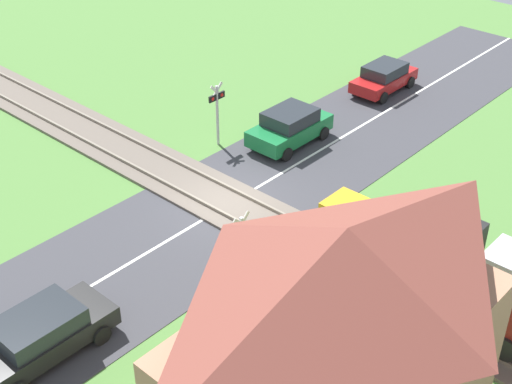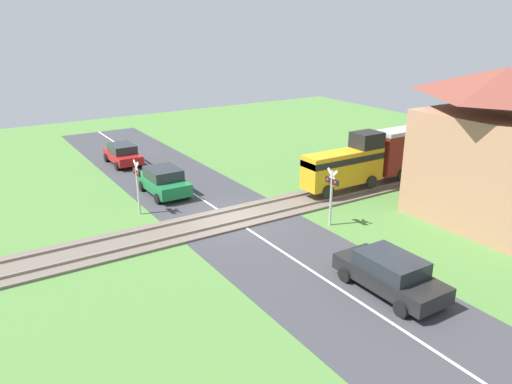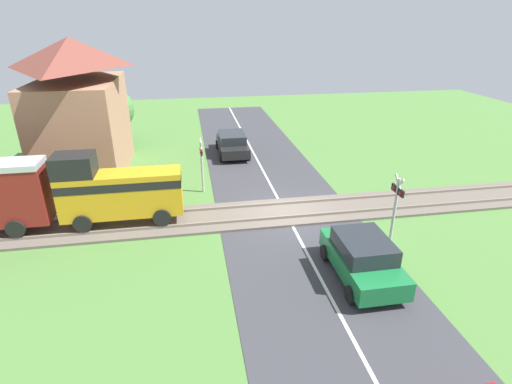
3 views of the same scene
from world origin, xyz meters
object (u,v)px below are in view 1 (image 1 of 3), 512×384
(car_behind_queue, at_px, (384,77))
(station_building, at_px, (335,377))
(car_far_side, at_px, (40,334))
(crossing_signal_east_approach, at_px, (242,242))
(crossing_signal_west_approach, at_px, (217,106))
(pedestrian_by_station, at_px, (441,370))
(car_near_crossing, at_px, (290,126))

(car_behind_queue, relative_size, station_building, 0.50)
(car_far_side, distance_m, crossing_signal_east_approach, 6.52)
(car_far_side, distance_m, crossing_signal_west_approach, 13.46)
(car_far_side, distance_m, station_building, 9.40)
(crossing_signal_east_approach, bearing_deg, car_behind_queue, -162.10)
(car_far_side, relative_size, pedestrian_by_station, 2.50)
(car_behind_queue, xyz_separation_m, crossing_signal_east_approach, (15.90, 5.14, 1.11))
(car_near_crossing, relative_size, crossing_signal_west_approach, 1.36)
(car_far_side, bearing_deg, crossing_signal_west_approach, -157.48)
(crossing_signal_east_approach, bearing_deg, car_near_crossing, -148.97)
(car_behind_queue, xyz_separation_m, pedestrian_by_station, (15.48, 12.04, 0.05))
(car_far_side, bearing_deg, crossing_signal_east_approach, 159.46)
(car_near_crossing, height_order, crossing_signal_east_approach, crossing_signal_east_approach)
(crossing_signal_east_approach, distance_m, station_building, 7.78)
(crossing_signal_west_approach, relative_size, crossing_signal_east_approach, 1.00)
(crossing_signal_east_approach, relative_size, pedestrian_by_station, 1.66)
(car_near_crossing, xyz_separation_m, station_building, (12.50, 11.57, 2.87))
(crossing_signal_west_approach, xyz_separation_m, station_building, (10.33, 13.83, 1.83))
(car_far_side, height_order, pedestrian_by_station, pedestrian_by_station)
(car_behind_queue, height_order, station_building, station_building)
(car_near_crossing, relative_size, pedestrian_by_station, 2.24)
(crossing_signal_west_approach, relative_size, station_building, 0.38)
(car_near_crossing, distance_m, crossing_signal_west_approach, 3.30)
(crossing_signal_west_approach, bearing_deg, pedestrian_by_station, 67.43)
(crossing_signal_east_approach, xyz_separation_m, pedestrian_by_station, (-0.43, 6.90, -1.06))
(car_near_crossing, xyz_separation_m, pedestrian_by_station, (8.11, 12.04, -0.02))
(car_far_side, bearing_deg, station_building, 103.35)
(car_near_crossing, xyz_separation_m, crossing_signal_east_approach, (8.54, 5.14, 1.04))
(car_far_side, xyz_separation_m, station_building, (-2.06, 8.69, 2.92))
(car_near_crossing, xyz_separation_m, car_behind_queue, (-7.36, 0.00, -0.07))
(crossing_signal_east_approach, bearing_deg, station_building, 58.41)
(car_behind_queue, distance_m, pedestrian_by_station, 19.61)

